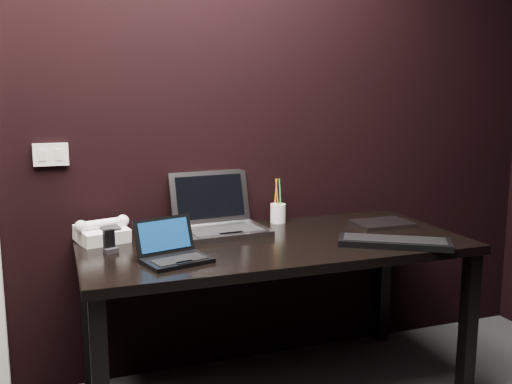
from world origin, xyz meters
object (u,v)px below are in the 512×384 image
object	(u,v)px
mobile_phone	(110,244)
netbook	(173,253)
pen_cup	(278,212)
desk	(274,257)
closed_laptop	(382,223)
desk_phone	(102,232)
silver_laptop	(220,221)
ext_keyboard	(394,242)

from	to	relation	value
mobile_phone	netbook	bearing A→B (deg)	-43.71
mobile_phone	pen_cup	size ratio (longest dim) A/B	0.41
desk	mobile_phone	size ratio (longest dim) A/B	18.13
closed_laptop	desk_phone	distance (m)	1.35
desk	mobile_phone	distance (m)	0.72
netbook	mobile_phone	xyz separation A→B (m)	(-0.22, 0.21, 0.00)
netbook	pen_cup	size ratio (longest dim) A/B	1.31
closed_laptop	silver_laptop	bearing A→B (deg)	170.19
desk_phone	ext_keyboard	bearing A→B (deg)	-22.38
ext_keyboard	pen_cup	xyz separation A→B (m)	(-0.31, 0.58, 0.04)
netbook	silver_laptop	bearing A→B (deg)	52.31
ext_keyboard	closed_laptop	bearing A→B (deg)	65.86
silver_laptop	ext_keyboard	distance (m)	0.81
netbook	pen_cup	world-z (taller)	pen_cup
closed_laptop	ext_keyboard	bearing A→B (deg)	-114.14
silver_laptop	desk_phone	bearing A→B (deg)	179.69
silver_laptop	ext_keyboard	world-z (taller)	silver_laptop
closed_laptop	pen_cup	bearing A→B (deg)	153.24
desk	ext_keyboard	bearing A→B (deg)	-29.10
silver_laptop	mobile_phone	size ratio (longest dim) A/B	4.53
silver_laptop	pen_cup	bearing A→B (deg)	15.93
netbook	mobile_phone	distance (m)	0.31
desk_phone	netbook	bearing A→B (deg)	-58.95
ext_keyboard	pen_cup	distance (m)	0.66
closed_laptop	pen_cup	distance (m)	0.52
desk	closed_laptop	world-z (taller)	closed_laptop
netbook	silver_laptop	xyz separation A→B (m)	(0.30, 0.39, 0.02)
silver_laptop	ext_keyboard	bearing A→B (deg)	-36.91
desk	pen_cup	distance (m)	0.38
netbook	mobile_phone	size ratio (longest dim) A/B	3.17
closed_laptop	netbook	bearing A→B (deg)	-167.10
desk	silver_laptop	distance (m)	0.32
mobile_phone	ext_keyboard	bearing A→B (deg)	-14.68
silver_laptop	closed_laptop	distance (m)	0.81
netbook	desk_phone	distance (m)	0.46
mobile_phone	pen_cup	world-z (taller)	pen_cup
mobile_phone	pen_cup	bearing A→B (deg)	17.67
netbook	closed_laptop	world-z (taller)	netbook
silver_laptop	netbook	bearing A→B (deg)	-127.69
pen_cup	closed_laptop	bearing A→B (deg)	-26.76
netbook	silver_laptop	world-z (taller)	silver_laptop
netbook	desk	bearing A→B (deg)	18.19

